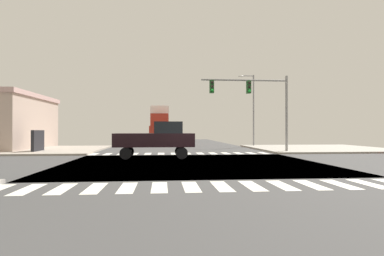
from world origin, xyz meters
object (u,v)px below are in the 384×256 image
Objects in this scene: pickup_nearside_1 at (157,138)px; traffic_signal_mast at (253,95)px; box_truck_inner_2 at (160,124)px; street_lamp at (251,104)px.

traffic_signal_mast is at bearing 119.42° from pickup_nearside_1.
traffic_signal_mast is 0.98× the size of box_truck_inner_2.
pickup_nearside_1 is (-9.95, -13.37, -3.38)m from street_lamp.
traffic_signal_mast reaches higher than box_truck_inner_2.
pickup_nearside_1 is 0.71× the size of box_truck_inner_2.
pickup_nearside_1 is at bearing -150.58° from traffic_signal_mast.
street_lamp is at bearing 75.31° from traffic_signal_mast.
traffic_signal_mast reaches higher than pickup_nearside_1.
box_truck_inner_2 is at bearing 143.26° from street_lamp.
pickup_nearside_1 is at bearing 90.01° from box_truck_inner_2.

